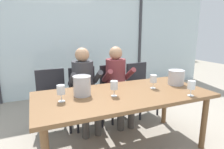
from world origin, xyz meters
name	(u,v)px	position (x,y,z in m)	size (l,w,h in m)	color
ground	(97,116)	(0.00, 1.00, 0.00)	(14.00, 14.00, 0.00)	#9E9384
window_glass_panel	(77,38)	(0.00, 2.38, 1.30)	(7.24, 0.03, 2.60)	silver
window_mullion_right	(140,37)	(1.63, 2.36, 1.30)	(0.06, 0.06, 2.60)	#38383D
hillside_vineyard	(55,48)	(0.00, 6.75, 0.72)	(13.24, 2.40, 1.44)	#568942
dining_table	(124,99)	(0.00, 0.00, 0.66)	(2.04, 0.95, 0.73)	brown
chair_near_curtain	(52,95)	(-0.73, 0.90, 0.52)	(0.45, 0.45, 0.89)	#232328
chair_left_of_center	(84,91)	(-0.25, 0.88, 0.52)	(0.45, 0.45, 0.89)	#232328
chair_center	(114,87)	(0.28, 0.92, 0.52)	(0.48, 0.48, 0.89)	#232328
chair_right_of_center	(140,84)	(0.77, 0.90, 0.52)	(0.48, 0.48, 0.89)	#232328
person_charcoal_jacket	(84,83)	(-0.27, 0.75, 0.69)	(0.46, 0.61, 1.21)	#38383D
person_maroon_top	(117,79)	(0.26, 0.75, 0.69)	(0.47, 0.61, 1.21)	brown
ice_bucket_primary	(82,85)	(-0.47, 0.11, 0.85)	(0.20, 0.20, 0.23)	#B7B7BC
ice_bucket_secondary	(176,77)	(0.82, 0.05, 0.83)	(0.22, 0.22, 0.20)	#B7B7BC
wine_glass_by_left_taster	(114,86)	(-0.15, -0.05, 0.85)	(0.08, 0.08, 0.17)	silver
wine_glass_near_bucket	(191,86)	(0.65, -0.38, 0.85)	(0.08, 0.08, 0.17)	silver
wine_glass_center_pour	(153,79)	(0.43, 0.03, 0.85)	(0.08, 0.08, 0.17)	silver
wine_glass_by_right_taster	(61,90)	(-0.71, 0.01, 0.85)	(0.08, 0.08, 0.17)	silver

